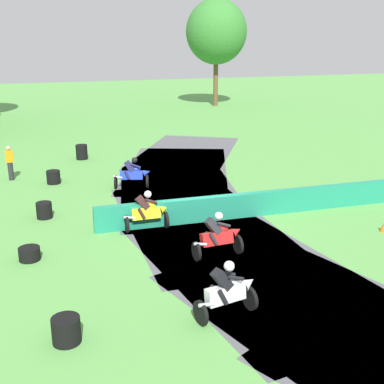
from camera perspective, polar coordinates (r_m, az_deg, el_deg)
The scene contains 14 objects.
ground_plane at distance 18.28m, azimuth 0.63°, elevation -3.37°, with size 120.00×120.00×0.00m, color #569947.
track_asphalt at distance 18.67m, azimuth 4.29°, elevation -2.96°, with size 10.51×32.69×0.01m.
safety_barrier at distance 20.63m, azimuth 16.63°, elevation -0.36°, with size 0.30×19.38×0.90m, color #1E8466.
motorcycle_lead_blue at distance 22.29m, azimuth -6.72°, elevation 2.09°, with size 1.73×1.14×1.43m.
motorcycle_chase_yellow at distance 17.50m, azimuth -5.08°, elevation -2.23°, with size 1.68×0.88×1.42m.
motorcycle_trailing_red at distance 15.35m, azimuth 3.07°, elevation -5.00°, with size 1.68×0.85×1.43m.
motorcycle_fourth_white at distance 12.22m, azimuth 4.11°, elevation -11.13°, with size 1.68×0.93×1.42m.
tire_stack_near at distance 28.07m, azimuth -12.46°, elevation 4.48°, with size 0.62×0.62×0.80m.
tire_stack_mid_a at distance 23.72m, azimuth -15.51°, elevation 1.65°, with size 0.61×0.61×0.60m.
tire_stack_mid_b at distance 19.33m, azimuth -16.49°, elevation -2.01°, with size 0.58×0.58×0.60m.
tire_stack_far at distance 15.96m, azimuth -18.04°, elevation -6.70°, with size 0.64×0.64×0.40m.
tire_stack_extra_a at distance 11.73m, azimuth -14.14°, elevation -15.02°, with size 0.64×0.64×0.60m.
track_marshal at distance 24.79m, azimuth -20.04°, elevation 3.12°, with size 0.34×0.24×1.63m.
tree_far_left at distance 48.64m, azimuth 2.79°, elevation 17.77°, with size 5.64×5.64×9.79m.
Camera 1 is at (-5.54, -16.17, 6.49)m, focal length 46.80 mm.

